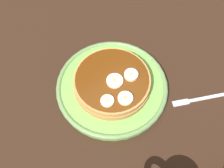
{
  "coord_description": "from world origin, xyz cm",
  "views": [
    {
      "loc": [
        -22.26,
        17.06,
        50.51
      ],
      "look_at": [
        0.0,
        0.0,
        2.14
      ],
      "focal_mm": 42.24,
      "sensor_mm": 36.0,
      "label": 1
    }
  ],
  "objects_px": {
    "banana_slice_1": "(125,98)",
    "banana_slice_3": "(131,75)",
    "pancake_stack": "(111,83)",
    "plate": "(112,87)",
    "banana_slice_2": "(107,101)",
    "fork": "(198,99)",
    "banana_slice_0": "(115,81)"
  },
  "relations": [
    {
      "from": "pancake_stack",
      "to": "plate",
      "type": "bearing_deg",
      "value": -72.68
    },
    {
      "from": "banana_slice_1",
      "to": "banana_slice_2",
      "type": "relative_size",
      "value": 1.13
    },
    {
      "from": "fork",
      "to": "banana_slice_1",
      "type": "bearing_deg",
      "value": 60.01
    },
    {
      "from": "pancake_stack",
      "to": "fork",
      "type": "relative_size",
      "value": 1.35
    },
    {
      "from": "banana_slice_0",
      "to": "banana_slice_3",
      "type": "xyz_separation_m",
      "value": [
        -0.01,
        -0.03,
        0.0
      ]
    },
    {
      "from": "banana_slice_0",
      "to": "banana_slice_1",
      "type": "relative_size",
      "value": 1.14
    },
    {
      "from": "plate",
      "to": "fork",
      "type": "distance_m",
      "value": 0.19
    },
    {
      "from": "banana_slice_0",
      "to": "banana_slice_2",
      "type": "relative_size",
      "value": 1.28
    },
    {
      "from": "banana_slice_2",
      "to": "banana_slice_3",
      "type": "height_order",
      "value": "banana_slice_3"
    },
    {
      "from": "banana_slice_2",
      "to": "banana_slice_1",
      "type": "bearing_deg",
      "value": -118.69
    },
    {
      "from": "banana_slice_2",
      "to": "fork",
      "type": "height_order",
      "value": "banana_slice_2"
    },
    {
      "from": "banana_slice_1",
      "to": "banana_slice_2",
      "type": "height_order",
      "value": "banana_slice_1"
    },
    {
      "from": "pancake_stack",
      "to": "banana_slice_1",
      "type": "distance_m",
      "value": 0.06
    },
    {
      "from": "fork",
      "to": "banana_slice_0",
      "type": "bearing_deg",
      "value": 46.39
    },
    {
      "from": "banana_slice_1",
      "to": "banana_slice_3",
      "type": "relative_size",
      "value": 1.04
    },
    {
      "from": "plate",
      "to": "fork",
      "type": "xyz_separation_m",
      "value": [
        -0.13,
        -0.13,
        -0.01
      ]
    },
    {
      "from": "plate",
      "to": "banana_slice_1",
      "type": "bearing_deg",
      "value": 171.47
    },
    {
      "from": "banana_slice_1",
      "to": "banana_slice_3",
      "type": "xyz_separation_m",
      "value": [
        0.03,
        -0.04,
        0.0
      ]
    },
    {
      "from": "pancake_stack",
      "to": "banana_slice_2",
      "type": "xyz_separation_m",
      "value": [
        -0.04,
        0.04,
        0.02
      ]
    },
    {
      "from": "banana_slice_0",
      "to": "fork",
      "type": "height_order",
      "value": "banana_slice_0"
    },
    {
      "from": "banana_slice_0",
      "to": "plate",
      "type": "bearing_deg",
      "value": 0.66
    },
    {
      "from": "plate",
      "to": "banana_slice_2",
      "type": "relative_size",
      "value": 8.99
    },
    {
      "from": "banana_slice_0",
      "to": "banana_slice_1",
      "type": "height_order",
      "value": "same"
    },
    {
      "from": "plate",
      "to": "banana_slice_2",
      "type": "bearing_deg",
      "value": 132.7
    },
    {
      "from": "plate",
      "to": "pancake_stack",
      "type": "distance_m",
      "value": 0.02
    },
    {
      "from": "banana_slice_0",
      "to": "banana_slice_2",
      "type": "xyz_separation_m",
      "value": [
        -0.03,
        0.04,
        -0.0
      ]
    },
    {
      "from": "banana_slice_0",
      "to": "fork",
      "type": "bearing_deg",
      "value": -133.61
    },
    {
      "from": "banana_slice_0",
      "to": "banana_slice_3",
      "type": "height_order",
      "value": "banana_slice_3"
    },
    {
      "from": "banana_slice_0",
      "to": "fork",
      "type": "relative_size",
      "value": 0.28
    },
    {
      "from": "pancake_stack",
      "to": "fork",
      "type": "height_order",
      "value": "pancake_stack"
    },
    {
      "from": "banana_slice_0",
      "to": "banana_slice_3",
      "type": "bearing_deg",
      "value": -105.61
    },
    {
      "from": "banana_slice_0",
      "to": "banana_slice_2",
      "type": "bearing_deg",
      "value": 124.48
    }
  ]
}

